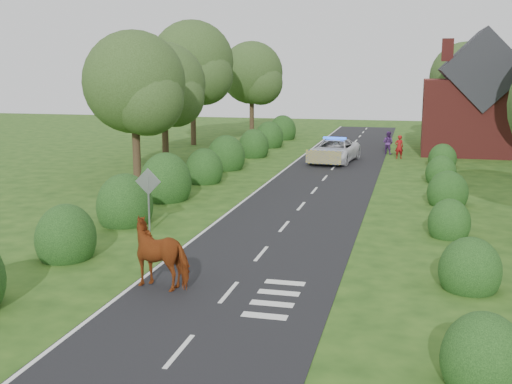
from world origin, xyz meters
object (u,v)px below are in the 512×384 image
(pedestrian_purple, at_px, (388,143))
(road_sign, at_px, (148,190))
(cow, at_px, (163,258))
(police_van, at_px, (334,151))
(pedestrian_red, at_px, (399,147))

(pedestrian_purple, bearing_deg, road_sign, 98.47)
(cow, relative_size, police_van, 0.39)
(road_sign, xyz_separation_m, cow, (2.93, -5.81, -0.82))
(cow, distance_m, pedestrian_purple, 31.98)
(road_sign, xyz_separation_m, pedestrian_purple, (8.09, 25.76, -0.80))
(cow, bearing_deg, police_van, -176.90)
(police_van, bearing_deg, pedestrian_purple, 63.69)
(road_sign, distance_m, pedestrian_purple, 27.01)
(road_sign, bearing_deg, police_van, 77.14)
(cow, xyz_separation_m, pedestrian_purple, (5.16, 31.57, 0.02))
(cow, distance_m, pedestrian_red, 30.03)
(police_van, height_order, pedestrian_red, police_van)
(pedestrian_red, xyz_separation_m, pedestrian_purple, (-0.87, 2.15, 0.02))
(pedestrian_red, height_order, pedestrian_purple, pedestrian_purple)
(police_van, bearing_deg, cow, -86.65)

